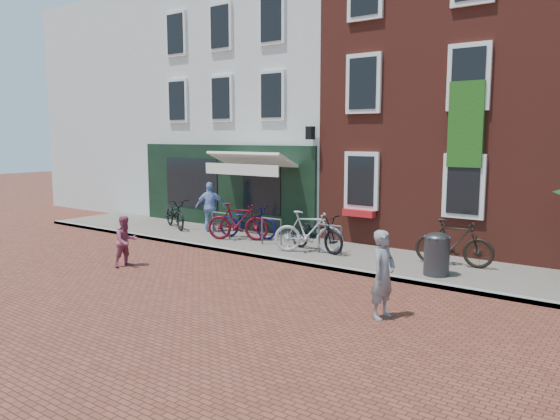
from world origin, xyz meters
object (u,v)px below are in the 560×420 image
Objects in this scene: bicycle_0 at (175,213)px; woman at (383,274)px; bicycle_1 at (238,222)px; bicycle_3 at (309,232)px; bicycle_2 at (248,222)px; litter_bin at (437,252)px; cafe_person at (210,207)px; bicycle_5 at (454,243)px; bicycle_4 at (317,233)px; boy at (126,241)px.

woman is at bearing -86.04° from bicycle_0.
bicycle_1 and bicycle_3 have the same top height.
bicycle_2 is 1.03× the size of bicycle_3.
bicycle_2 is at bearing 171.61° from litter_bin.
bicycle_0 is 6.03m from bicycle_3.
bicycle_0 is 1.00× the size of bicycle_2.
woman is 0.97× the size of cafe_person.
bicycle_3 is at bearing 127.22° from cafe_person.
litter_bin is at bearing 173.41° from bicycle_5.
cafe_person is at bearing 94.74° from bicycle_4.
boy reaches higher than bicycle_4.
litter_bin is 0.56× the size of bicycle_1.
bicycle_3 is (2.72, -0.63, 0.06)m from bicycle_2.
boy reaches higher than bicycle_1.
litter_bin is 0.64× the size of cafe_person.
boy reaches higher than bicycle_2.
woman reaches higher than bicycle_5.
boy is 0.68× the size of bicycle_1.
bicycle_1 is at bearing 118.04° from cafe_person.
litter_bin is 0.54× the size of bicycle_0.
bicycle_4 is (2.82, 0.10, -0.06)m from bicycle_1.
woman reaches higher than litter_bin.
cafe_person is 0.87× the size of bicycle_3.
bicycle_4 is (4.56, -0.51, -0.32)m from cafe_person.
bicycle_1 is at bearing 65.36° from woman.
boy is at bearing 96.50° from woman.
cafe_person is 0.85× the size of bicycle_2.
bicycle_1 is at bearing -70.65° from bicycle_0.
bicycle_1 is 0.97× the size of bicycle_4.
boy is 0.66× the size of bicycle_2.
bicycle_2 is (1.77, -0.17, -0.32)m from cafe_person.
woman is 9.47m from cafe_person.
boy is 8.25m from bicycle_5.
bicycle_5 is (6.84, 4.62, 0.03)m from boy.
bicycle_1 is 1.00× the size of bicycle_3.
bicycle_5 is (6.51, 0.65, 0.00)m from bicycle_1.
bicycle_4 is (6.07, -0.31, 0.00)m from bicycle_0.
bicycle_4 is at bearing 170.62° from litter_bin.
boy reaches higher than litter_bin.
bicycle_4 is at bearing -40.09° from bicycle_3.
woman is 7.85m from bicycle_2.
bicycle_0 is at bearing 58.79° from bicycle_3.
bicycle_2 is (0.36, 4.42, -0.03)m from boy.
bicycle_0 is 3.28m from bicycle_2.
cafe_person is at bearing -55.91° from bicycle_0.
bicycle_4 is (-3.87, 3.81, -0.19)m from woman.
cafe_person is 0.87× the size of bicycle_1.
bicycle_4 is at bearing 49.83° from woman.
bicycle_2 is at bearing 85.27° from bicycle_5.
woman is 0.85× the size of bicycle_1.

